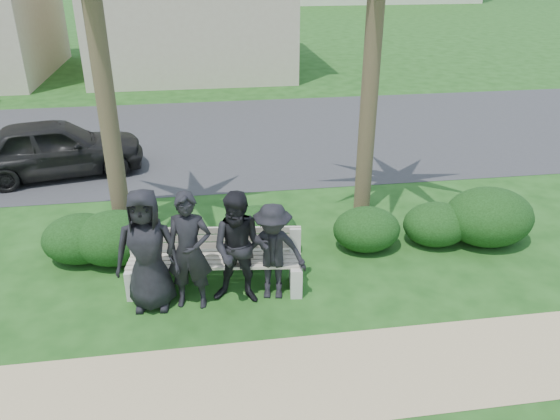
{
  "coord_description": "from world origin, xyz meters",
  "views": [
    {
      "loc": [
        -0.91,
        -6.89,
        4.82
      ],
      "look_at": [
        0.28,
        1.0,
        0.99
      ],
      "focal_mm": 35.0,
      "sensor_mm": 36.0,
      "label": 1
    }
  ],
  "objects_px": {
    "man_b": "(189,251)",
    "man_a": "(147,250)",
    "man_d": "(273,252)",
    "car_a": "(55,148)",
    "man_c": "(240,249)",
    "park_bench": "(215,265)"
  },
  "relations": [
    {
      "from": "man_b",
      "to": "man_c",
      "type": "xyz_separation_m",
      "value": [
        0.73,
        0.0,
        -0.02
      ]
    },
    {
      "from": "man_a",
      "to": "man_c",
      "type": "bearing_deg",
      "value": 1.78
    },
    {
      "from": "man_d",
      "to": "park_bench",
      "type": "bearing_deg",
      "value": 169.25
    },
    {
      "from": "man_b",
      "to": "man_d",
      "type": "distance_m",
      "value": 1.22
    },
    {
      "from": "man_a",
      "to": "car_a",
      "type": "relative_size",
      "value": 0.48
    },
    {
      "from": "park_bench",
      "to": "man_d",
      "type": "height_order",
      "value": "man_d"
    },
    {
      "from": "park_bench",
      "to": "man_c",
      "type": "distance_m",
      "value": 0.7
    },
    {
      "from": "man_c",
      "to": "man_d",
      "type": "height_order",
      "value": "man_c"
    },
    {
      "from": "man_c",
      "to": "car_a",
      "type": "xyz_separation_m",
      "value": [
        -3.81,
        5.71,
        -0.22
      ]
    },
    {
      "from": "man_a",
      "to": "man_d",
      "type": "height_order",
      "value": "man_a"
    },
    {
      "from": "man_b",
      "to": "man_c",
      "type": "distance_m",
      "value": 0.73
    },
    {
      "from": "park_bench",
      "to": "car_a",
      "type": "height_order",
      "value": "car_a"
    },
    {
      "from": "park_bench",
      "to": "man_a",
      "type": "bearing_deg",
      "value": -154.57
    },
    {
      "from": "park_bench",
      "to": "car_a",
      "type": "distance_m",
      "value": 6.35
    },
    {
      "from": "man_a",
      "to": "man_d",
      "type": "distance_m",
      "value": 1.81
    },
    {
      "from": "man_a",
      "to": "car_a",
      "type": "xyz_separation_m",
      "value": [
        -2.49,
        5.65,
        -0.27
      ]
    },
    {
      "from": "car_a",
      "to": "man_b",
      "type": "bearing_deg",
      "value": -163.28
    },
    {
      "from": "man_b",
      "to": "man_c",
      "type": "relative_size",
      "value": 1.03
    },
    {
      "from": "man_a",
      "to": "car_a",
      "type": "bearing_deg",
      "value": 118.34
    },
    {
      "from": "man_b",
      "to": "car_a",
      "type": "height_order",
      "value": "man_b"
    },
    {
      "from": "park_bench",
      "to": "man_b",
      "type": "distance_m",
      "value": 0.72
    },
    {
      "from": "man_b",
      "to": "man_a",
      "type": "bearing_deg",
      "value": -176.28
    }
  ]
}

